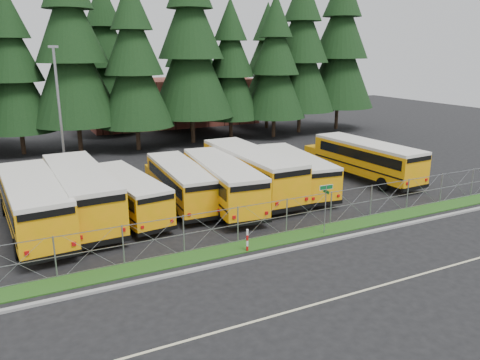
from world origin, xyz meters
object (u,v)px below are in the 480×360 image
object	(u,v)px
bus_5	(248,172)
bus_6	(293,172)
bus_4	(220,183)
street_sign	(326,199)
bus_2	(127,195)
striped_bollard	(247,241)
bus_0	(33,205)
bus_east	(363,160)
bus_3	(179,184)
light_standard	(59,109)
bus_1	(80,194)

from	to	relation	value
bus_5	bus_6	world-z (taller)	bus_5
bus_4	street_sign	distance (m)	7.82
bus_2	striped_bollard	world-z (taller)	bus_2
bus_5	bus_6	xyz separation A→B (m)	(3.26, -0.71, -0.24)
bus_0	bus_2	world-z (taller)	bus_0
bus_east	street_sign	bearing A→B (deg)	-143.27
bus_2	bus_3	size ratio (longest dim) A/B	0.96
bus_2	bus_5	bearing A→B (deg)	-2.57
bus_6	striped_bollard	distance (m)	11.19
bus_0	striped_bollard	xyz separation A→B (m)	(9.38, -7.67, -0.96)
bus_6	bus_0	bearing A→B (deg)	-171.84
bus_east	bus_5	bearing A→B (deg)	174.58
bus_0	striped_bollard	world-z (taller)	bus_0
bus_2	bus_6	size ratio (longest dim) A/B	0.96
bus_2	light_standard	xyz separation A→B (m)	(-2.33, 10.69, 4.20)
bus_1	bus_2	world-z (taller)	bus_1
light_standard	striped_bollard	bearing A→B (deg)	-70.98
bus_6	bus_east	size ratio (longest dim) A/B	0.91
bus_5	bus_1	bearing A→B (deg)	-179.55
light_standard	bus_4	bearing A→B (deg)	-53.74
bus_3	bus_6	size ratio (longest dim) A/B	1.00
bus_3	light_standard	size ratio (longest dim) A/B	1.02
bus_0	bus_1	xyz separation A→B (m)	(2.61, 0.87, 0.04)
bus_6	street_sign	xyz separation A→B (m)	(-2.90, -7.74, 0.68)
bus_3	street_sign	bearing A→B (deg)	-55.04
bus_1	bus_east	bearing A→B (deg)	-2.87
bus_4	striped_bollard	world-z (taller)	bus_4
bus_1	bus_6	world-z (taller)	bus_1
bus_2	bus_4	world-z (taller)	bus_4
bus_2	bus_4	distance (m)	6.00
light_standard	bus_0	bearing A→B (deg)	-104.80
bus_0	bus_2	size ratio (longest dim) A/B	1.20
bus_4	light_standard	bearing A→B (deg)	131.80
bus_3	street_sign	world-z (taller)	street_sign
light_standard	bus_5	bearing A→B (deg)	-42.39
bus_1	bus_2	bearing A→B (deg)	-12.95
bus_5	street_sign	size ratio (longest dim) A/B	4.34
bus_1	bus_4	bearing A→B (deg)	-9.73
bus_0	bus_2	distance (m)	5.27
bus_0	bus_6	world-z (taller)	bus_0
bus_6	street_sign	world-z (taller)	street_sign
bus_1	light_standard	xyz separation A→B (m)	(0.31, 10.19, 3.90)
bus_0	bus_2	xyz separation A→B (m)	(5.25, 0.37, -0.26)
bus_2	bus_east	size ratio (longest dim) A/B	0.87
striped_bollard	bus_1	bearing A→B (deg)	128.40
bus_3	striped_bollard	world-z (taller)	bus_3
bus_6	bus_east	world-z (taller)	bus_east
bus_3	bus_6	bearing A→B (deg)	-2.78
bus_1	bus_0	bearing A→B (deg)	-163.94
bus_1	light_standard	distance (m)	10.92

